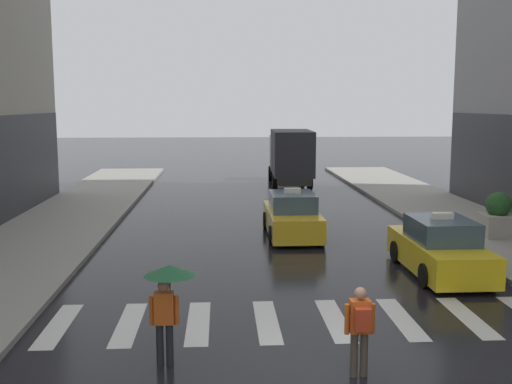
{
  "coord_description": "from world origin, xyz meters",
  "views": [
    {
      "loc": [
        -1.78,
        -10.23,
        4.86
      ],
      "look_at": [
        -0.73,
        8.0,
        2.23
      ],
      "focal_mm": 43.04,
      "sensor_mm": 36.0,
      "label": 1
    }
  ],
  "objects_px": {
    "box_truck": "(290,155)",
    "planter_mid_block": "(498,217)",
    "taxi_second": "(292,217)",
    "pedestrian_with_umbrella": "(168,287)",
    "taxi_lead": "(440,249)",
    "pedestrian_with_backpack": "(360,325)"
  },
  "relations": [
    {
      "from": "box_truck",
      "to": "planter_mid_block",
      "type": "relative_size",
      "value": 4.75
    },
    {
      "from": "taxi_second",
      "to": "pedestrian_with_umbrella",
      "type": "height_order",
      "value": "pedestrian_with_umbrella"
    },
    {
      "from": "taxi_second",
      "to": "box_truck",
      "type": "height_order",
      "value": "box_truck"
    },
    {
      "from": "box_truck",
      "to": "planter_mid_block",
      "type": "height_order",
      "value": "box_truck"
    },
    {
      "from": "taxi_second",
      "to": "pedestrian_with_umbrella",
      "type": "relative_size",
      "value": 2.34
    },
    {
      "from": "taxi_lead",
      "to": "box_truck",
      "type": "xyz_separation_m",
      "value": [
        -2.17,
        19.06,
        1.13
      ]
    },
    {
      "from": "box_truck",
      "to": "pedestrian_with_backpack",
      "type": "distance_m",
      "value": 25.69
    },
    {
      "from": "taxi_lead",
      "to": "pedestrian_with_backpack",
      "type": "xyz_separation_m",
      "value": [
        -3.82,
        -6.56,
        0.25
      ]
    },
    {
      "from": "planter_mid_block",
      "to": "taxi_lead",
      "type": "bearing_deg",
      "value": -131.07
    },
    {
      "from": "taxi_second",
      "to": "box_truck",
      "type": "xyz_separation_m",
      "value": [
        1.48,
        13.75,
        1.13
      ]
    },
    {
      "from": "taxi_second",
      "to": "box_truck",
      "type": "bearing_deg",
      "value": 83.84
    },
    {
      "from": "taxi_second",
      "to": "planter_mid_block",
      "type": "height_order",
      "value": "taxi_second"
    },
    {
      "from": "taxi_lead",
      "to": "box_truck",
      "type": "distance_m",
      "value": 19.21
    },
    {
      "from": "taxi_second",
      "to": "pedestrian_with_umbrella",
      "type": "distance_m",
      "value": 11.78
    },
    {
      "from": "taxi_lead",
      "to": "taxi_second",
      "type": "bearing_deg",
      "value": 124.5
    },
    {
      "from": "pedestrian_with_backpack",
      "to": "planter_mid_block",
      "type": "distance_m",
      "value": 13.0
    },
    {
      "from": "taxi_lead",
      "to": "pedestrian_with_umbrella",
      "type": "distance_m",
      "value": 9.37
    },
    {
      "from": "pedestrian_with_umbrella",
      "to": "taxi_second",
      "type": "bearing_deg",
      "value": 72.1
    },
    {
      "from": "box_truck",
      "to": "pedestrian_with_umbrella",
      "type": "xyz_separation_m",
      "value": [
        -5.09,
        -24.93,
        -0.34
      ]
    },
    {
      "from": "pedestrian_with_umbrella",
      "to": "planter_mid_block",
      "type": "bearing_deg",
      "value": 42.64
    },
    {
      "from": "pedestrian_with_backpack",
      "to": "pedestrian_with_umbrella",
      "type": "bearing_deg",
      "value": 168.68
    },
    {
      "from": "box_truck",
      "to": "planter_mid_block",
      "type": "bearing_deg",
      "value": -68.91
    }
  ]
}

